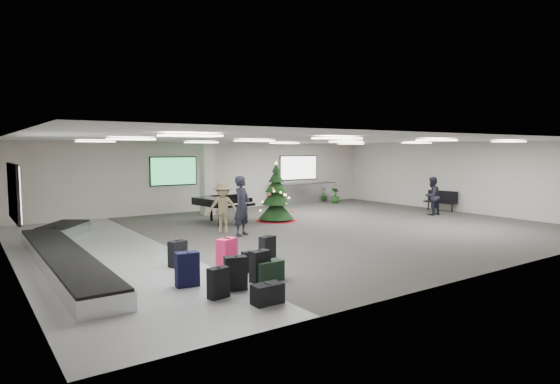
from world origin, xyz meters
TOP-DOWN VIEW (x-y plane):
  - ground at (0.00, 0.00)m, footprint 18.00×18.00m
  - room_envelope at (-0.38, 0.67)m, footprint 18.02×14.02m
  - baggage_carousel at (-7.84, -0.08)m, footprint 2.28×9.71m
  - service_counter at (5.00, 6.65)m, footprint 4.05×0.65m
  - suitcase_0 at (-5.43, -4.82)m, footprint 0.50×0.37m
  - suitcase_1 at (-4.69, -4.57)m, footprint 0.47×0.30m
  - pink_suitcase at (-4.86, -3.39)m, footprint 0.57×0.47m
  - suitcase_3 at (-3.51, -3.06)m, footprint 0.47×0.33m
  - navy_suitcase at (-6.14, -4.02)m, footprint 0.51×0.34m
  - suitcase_5 at (-5.96, -5.10)m, footprint 0.43×0.28m
  - green_duffel at (-4.52, -4.64)m, footprint 0.69×0.39m
  - suitcase_7 at (-4.47, -3.75)m, footprint 0.36×0.22m
  - suitcase_8 at (-5.65, -2.32)m, footprint 0.48×0.36m
  - black_duffel at (-5.37, -5.91)m, footprint 0.58×0.32m
  - christmas_tree at (0.50, 2.45)m, footprint 1.70×1.70m
  - grand_piano at (-1.54, 3.14)m, footprint 1.85×2.25m
  - bench at (8.60, 0.60)m, footprint 0.72×1.54m
  - traveler_a at (-2.27, 0.39)m, footprint 0.87×0.79m
  - traveler_b at (-2.53, 1.24)m, footprint 1.30×1.12m
  - traveler_bench at (7.01, -0.07)m, footprint 0.83×0.66m
  - potted_plant_left at (3.16, 6.16)m, footprint 0.49×0.51m
  - potted_plant_right at (6.65, 5.86)m, footprint 0.62×0.62m

SIDE VIEW (x-z plane):
  - ground at x=0.00m, z-range 0.00..0.00m
  - black_duffel at x=-5.37m, z-range -0.01..0.39m
  - baggage_carousel at x=-7.84m, z-range 0.00..0.43m
  - green_duffel at x=-4.52m, z-range -0.01..0.45m
  - suitcase_7 at x=-4.47m, z-range -0.01..0.50m
  - suitcase_5 at x=-5.96m, z-range -0.01..0.61m
  - suitcase_8 at x=-5.65m, z-range -0.01..0.65m
  - suitcase_3 at x=-3.51m, z-range -0.01..0.65m
  - suitcase_1 at x=-4.69m, z-range -0.01..0.69m
  - suitcase_0 at x=-5.43m, z-range -0.01..0.71m
  - potted_plant_left at x=3.16m, z-range 0.00..0.72m
  - navy_suitcase at x=-6.14m, z-range -0.01..0.74m
  - pink_suitcase at x=-4.86m, z-range -0.01..0.79m
  - potted_plant_right at x=6.65m, z-range 0.00..0.83m
  - bench at x=8.60m, z-range 0.06..1.00m
  - service_counter at x=5.00m, z-range 0.01..1.09m
  - christmas_tree at x=0.50m, z-range -0.38..2.04m
  - traveler_bench at x=7.01m, z-range 0.00..1.68m
  - grand_piano at x=-1.54m, z-range 0.25..1.43m
  - traveler_b at x=-2.53m, z-range 0.00..1.75m
  - traveler_a at x=-2.27m, z-range 0.00..1.99m
  - room_envelope at x=-0.38m, z-range 0.73..3.94m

